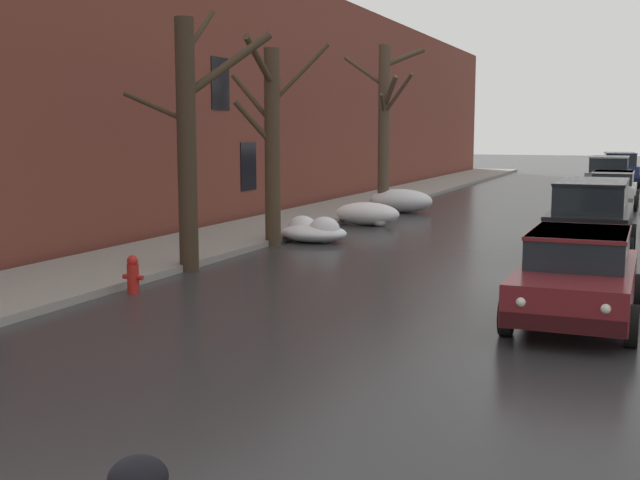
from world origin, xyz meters
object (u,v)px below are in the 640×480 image
object	(u,v)px
suv_grey_queued_behind_truck	(609,174)
suv_darkblue_at_far_intersection	(619,168)
suv_black_parked_kerbside_close	(591,215)
sedan_red_parked_kerbside_mid	(592,201)
sedan_white_parked_far_down_block	(613,188)
fire_hydrant	(133,274)
bare_tree_far_down_block	(385,122)
sedan_maroon_approaching_near_lane	(577,274)
bare_tree_second_along_sidewalk	(190,137)
bare_tree_mid_block	(271,138)

from	to	relation	value
suv_grey_queued_behind_truck	suv_darkblue_at_far_intersection	size ratio (longest dim) A/B	0.95
suv_black_parked_kerbside_close	sedan_red_parked_kerbside_mid	distance (m)	7.25
sedan_white_parked_far_down_block	fire_hydrant	size ratio (longest dim) A/B	5.71
suv_black_parked_kerbside_close	suv_darkblue_at_far_intersection	distance (m)	26.66
sedan_white_parked_far_down_block	suv_darkblue_at_far_intersection	distance (m)	13.16
bare_tree_far_down_block	sedan_white_parked_far_down_block	world-z (taller)	bare_tree_far_down_block
sedan_maroon_approaching_near_lane	suv_grey_queued_behind_truck	world-z (taller)	suv_grey_queued_behind_truck
bare_tree_far_down_block	suv_grey_queued_behind_truck	distance (m)	13.56
suv_black_parked_kerbside_close	bare_tree_far_down_block	bearing A→B (deg)	133.26
bare_tree_far_down_block	sedan_maroon_approaching_near_lane	xyz separation A→B (m)	(8.05, -15.27, -2.53)
bare_tree_second_along_sidewalk	suv_darkblue_at_far_intersection	xyz separation A→B (m)	(7.53, 31.92, -1.86)
suv_black_parked_kerbside_close	suv_grey_queued_behind_truck	world-z (taller)	same
bare_tree_mid_block	sedan_white_parked_far_down_block	bearing A→B (deg)	62.03
bare_tree_far_down_block	suv_black_parked_kerbside_close	distance (m)	11.61
bare_tree_mid_block	sedan_red_parked_kerbside_mid	bearing A→B (deg)	48.61
suv_grey_queued_behind_truck	bare_tree_far_down_block	bearing A→B (deg)	-123.20
bare_tree_second_along_sidewalk	sedan_red_parked_kerbside_mid	xyz separation A→B (m)	(7.35, 12.50, -2.10)
bare_tree_mid_block	sedan_maroon_approaching_near_lane	distance (m)	10.19
sedan_red_parked_kerbside_mid	bare_tree_far_down_block	bearing A→B (deg)	171.87
fire_hydrant	bare_tree_far_down_block	bearing A→B (deg)	90.96
bare_tree_second_along_sidewalk	sedan_white_parked_far_down_block	world-z (taller)	bare_tree_second_along_sidewalk
sedan_maroon_approaching_near_lane	suv_darkblue_at_far_intersection	bearing A→B (deg)	90.88
sedan_red_parked_kerbside_mid	suv_grey_queued_behind_truck	bearing A→B (deg)	90.14
suv_grey_queued_behind_truck	fire_hydrant	size ratio (longest dim) A/B	6.09
bare_tree_far_down_block	suv_black_parked_kerbside_close	world-z (taller)	bare_tree_far_down_block
bare_tree_mid_block	suv_black_parked_kerbside_close	bearing A→B (deg)	8.44
suv_darkblue_at_far_intersection	bare_tree_second_along_sidewalk	bearing A→B (deg)	-103.27
bare_tree_second_along_sidewalk	fire_hydrant	xyz separation A→B (m)	(0.27, -2.55, -2.49)
fire_hydrant	suv_black_parked_kerbside_close	bearing A→B (deg)	46.07
sedan_white_parked_far_down_block	suv_grey_queued_behind_truck	size ratio (longest dim) A/B	0.94
bare_tree_far_down_block	sedan_red_parked_kerbside_mid	distance (m)	7.84
suv_black_parked_kerbside_close	suv_grey_queued_behind_truck	bearing A→B (deg)	91.41
bare_tree_far_down_block	fire_hydrant	xyz separation A→B (m)	(0.27, -16.10, -2.93)
bare_tree_second_along_sidewalk	fire_hydrant	size ratio (longest dim) A/B	7.87
sedan_white_parked_far_down_block	fire_hydrant	bearing A→B (deg)	-109.30
bare_tree_second_along_sidewalk	suv_darkblue_at_far_intersection	bearing A→B (deg)	76.73
sedan_maroon_approaching_near_lane	suv_grey_queued_behind_truck	distance (m)	26.47
bare_tree_second_along_sidewalk	fire_hydrant	distance (m)	3.58
sedan_white_parked_far_down_block	suv_grey_queued_behind_truck	world-z (taller)	suv_grey_queued_behind_truck
sedan_white_parked_far_down_block	sedan_maroon_approaching_near_lane	bearing A→B (deg)	-89.12
fire_hydrant	bare_tree_mid_block	bearing A→B (deg)	92.78
bare_tree_far_down_block	sedan_red_parked_kerbside_mid	bearing A→B (deg)	-8.13
sedan_white_parked_far_down_block	suv_darkblue_at_far_intersection	bearing A→B (deg)	90.88
sedan_red_parked_kerbside_mid	suv_black_parked_kerbside_close	bearing A→B (deg)	-86.45
fire_hydrant	sedan_red_parked_kerbside_mid	bearing A→B (deg)	64.81
suv_darkblue_at_far_intersection	bare_tree_far_down_block	bearing A→B (deg)	-112.29
sedan_red_parked_kerbside_mid	sedan_white_parked_far_down_block	xyz separation A→B (m)	(0.38, 6.27, -0.00)
bare_tree_far_down_block	suv_black_parked_kerbside_close	xyz separation A→B (m)	(7.80, -8.28, -2.30)
bare_tree_far_down_block	fire_hydrant	world-z (taller)	bare_tree_far_down_block
bare_tree_mid_block	bare_tree_far_down_block	world-z (taller)	bare_tree_far_down_block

